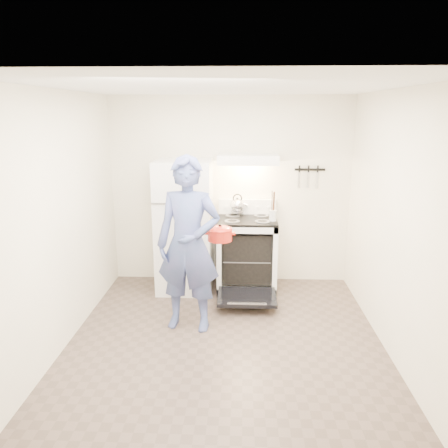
# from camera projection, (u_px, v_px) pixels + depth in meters

# --- Properties ---
(floor) EXTENTS (3.60, 3.60, 0.00)m
(floor) POSITION_uv_depth(u_px,v_px,m) (225.00, 344.00, 4.44)
(floor) COLOR brown
(floor) RESTS_ON ground
(back_wall) EXTENTS (3.20, 0.02, 2.50)m
(back_wall) POSITION_uv_depth(u_px,v_px,m) (230.00, 191.00, 5.87)
(back_wall) COLOR white
(back_wall) RESTS_ON ground
(refrigerator) EXTENTS (0.70, 0.70, 1.70)m
(refrigerator) POSITION_uv_depth(u_px,v_px,m) (185.00, 226.00, 5.65)
(refrigerator) COLOR white
(refrigerator) RESTS_ON floor
(stove_body) EXTENTS (0.76, 0.65, 0.92)m
(stove_body) POSITION_uv_depth(u_px,v_px,m) (247.00, 255.00, 5.74)
(stove_body) COLOR white
(stove_body) RESTS_ON floor
(cooktop) EXTENTS (0.76, 0.65, 0.03)m
(cooktop) POSITION_uv_depth(u_px,v_px,m) (247.00, 220.00, 5.62)
(cooktop) COLOR black
(cooktop) RESTS_ON stove_body
(backsplash) EXTENTS (0.76, 0.07, 0.20)m
(backsplash) POSITION_uv_depth(u_px,v_px,m) (247.00, 207.00, 5.87)
(backsplash) COLOR white
(backsplash) RESTS_ON cooktop
(oven_door) EXTENTS (0.70, 0.54, 0.04)m
(oven_door) POSITION_uv_depth(u_px,v_px,m) (247.00, 297.00, 5.25)
(oven_door) COLOR black
(oven_door) RESTS_ON floor
(oven_rack) EXTENTS (0.60, 0.52, 0.01)m
(oven_rack) POSITION_uv_depth(u_px,v_px,m) (247.00, 256.00, 5.75)
(oven_rack) COLOR slate
(oven_rack) RESTS_ON stove_body
(range_hood) EXTENTS (0.76, 0.50, 0.12)m
(range_hood) POSITION_uv_depth(u_px,v_px,m) (248.00, 159.00, 5.50)
(range_hood) COLOR white
(range_hood) RESTS_ON back_wall
(knife_strip) EXTENTS (0.40, 0.02, 0.03)m
(knife_strip) POSITION_uv_depth(u_px,v_px,m) (310.00, 170.00, 5.74)
(knife_strip) COLOR black
(knife_strip) RESTS_ON back_wall
(pizza_stone) EXTENTS (0.34, 0.34, 0.02)m
(pizza_stone) POSITION_uv_depth(u_px,v_px,m) (248.00, 255.00, 5.74)
(pizza_stone) COLOR #947553
(pizza_stone) RESTS_ON oven_rack
(tea_kettle) EXTENTS (0.23, 0.19, 0.28)m
(tea_kettle) POSITION_uv_depth(u_px,v_px,m) (237.00, 204.00, 5.80)
(tea_kettle) COLOR silver
(tea_kettle) RESTS_ON cooktop
(utensil_jar) EXTENTS (0.09, 0.09, 0.13)m
(utensil_jar) POSITION_uv_depth(u_px,v_px,m) (273.00, 216.00, 5.38)
(utensil_jar) COLOR silver
(utensil_jar) RESTS_ON cooktop
(person) EXTENTS (0.74, 0.54, 1.87)m
(person) POSITION_uv_depth(u_px,v_px,m) (189.00, 245.00, 4.57)
(person) COLOR #304B79
(person) RESTS_ON floor
(dutch_oven) EXTENTS (0.34, 0.27, 0.23)m
(dutch_oven) POSITION_uv_depth(u_px,v_px,m) (220.00, 235.00, 4.83)
(dutch_oven) COLOR red
(dutch_oven) RESTS_ON person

